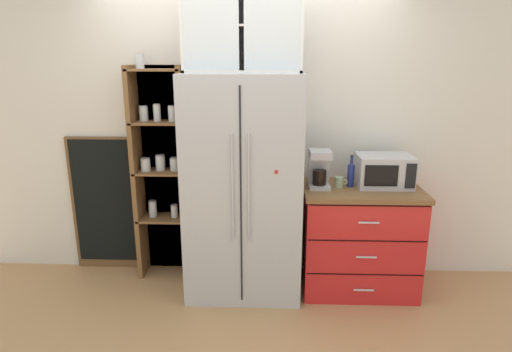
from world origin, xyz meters
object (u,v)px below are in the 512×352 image
object	(u,v)px
microwave	(384,171)
mug_sage	(339,182)
bottle_cobalt	(351,173)
chalkboard_menu	(104,204)
refrigerator	(244,187)
coffee_maker	(319,168)

from	to	relation	value
microwave	mug_sage	distance (m)	0.38
bottle_cobalt	mug_sage	bearing A→B (deg)	-159.37
bottle_cobalt	chalkboard_menu	size ratio (longest dim) A/B	0.21
microwave	chalkboard_menu	xyz separation A→B (m)	(-2.46, 0.24, -0.40)
refrigerator	bottle_cobalt	xyz separation A→B (m)	(0.88, 0.06, 0.11)
refrigerator	mug_sage	distance (m)	0.78
coffee_maker	mug_sage	world-z (taller)	coffee_maker
microwave	mug_sage	world-z (taller)	microwave
microwave	coffee_maker	xyz separation A→B (m)	(-0.53, -0.04, 0.03)
coffee_maker	chalkboard_menu	xyz separation A→B (m)	(-1.92, 0.28, -0.43)
microwave	coffee_maker	world-z (taller)	coffee_maker
refrigerator	bottle_cobalt	world-z (taller)	refrigerator
mug_sage	chalkboard_menu	world-z (taller)	chalkboard_menu
coffee_maker	chalkboard_menu	bearing A→B (deg)	171.80
microwave	mug_sage	size ratio (longest dim) A/B	4.17
chalkboard_menu	coffee_maker	bearing A→B (deg)	-8.20
refrigerator	microwave	distance (m)	1.16
mug_sage	bottle_cobalt	world-z (taller)	bottle_cobalt
refrigerator	mug_sage	bearing A→B (deg)	1.65
mug_sage	microwave	bearing A→B (deg)	9.39
coffee_maker	microwave	bearing A→B (deg)	4.50
refrigerator	coffee_maker	world-z (taller)	refrigerator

